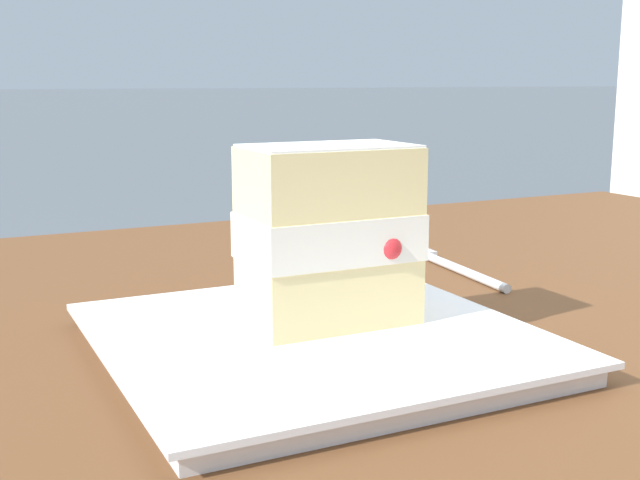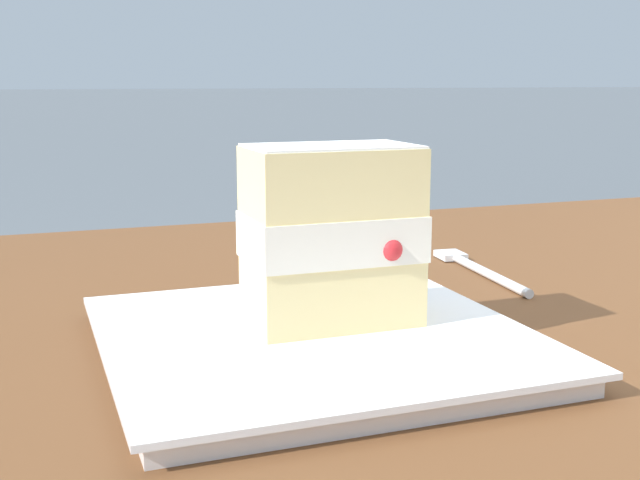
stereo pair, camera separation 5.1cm
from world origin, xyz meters
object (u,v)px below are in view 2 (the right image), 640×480
Objects in this scene: dessert_plate at (320,341)px; dessert_fork at (476,268)px; cake_slice at (332,235)px; patio_table at (288,444)px.

dessert_plate reaches higher than dessert_fork.
patio_table is at bearing -67.53° from cake_slice.
dessert_fork is at bearing -142.41° from dessert_plate.
cake_slice reaches higher than dessert_fork.
dessert_fork reaches higher than patio_table.
cake_slice is at bearing 112.47° from patio_table.
patio_table is 0.11m from dessert_plate.
cake_slice reaches higher than patio_table.
cake_slice is 0.68× the size of dessert_fork.
patio_table is at bearing 26.32° from dessert_fork.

